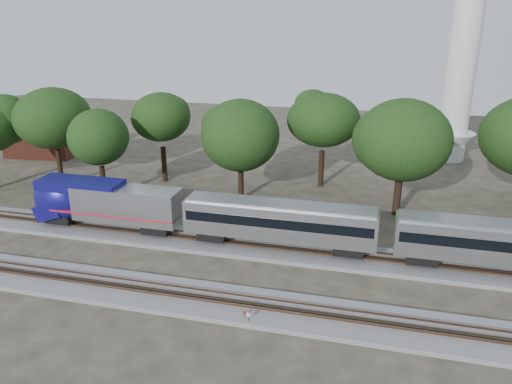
% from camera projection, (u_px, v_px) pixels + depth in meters
% --- Properties ---
extents(ground, '(160.00, 160.00, 0.00)m').
position_uv_depth(ground, '(186.00, 273.00, 43.39)').
color(ground, '#383328').
rests_on(ground, ground).
extents(track_far, '(160.00, 5.00, 0.73)m').
position_uv_depth(track_far, '(209.00, 242.00, 48.79)').
color(track_far, slate).
rests_on(track_far, ground).
extents(track_near, '(160.00, 5.00, 0.73)m').
position_uv_depth(track_near, '(167.00, 295.00, 39.68)').
color(track_near, slate).
rests_on(track_near, ground).
extents(switch_stand_red, '(0.28, 0.07, 0.88)m').
position_uv_depth(switch_stand_red, '(245.00, 315.00, 36.46)').
color(switch_stand_red, '#512D19').
rests_on(switch_stand_red, ground).
extents(switch_stand_white, '(0.32, 0.17, 1.06)m').
position_uv_depth(switch_stand_white, '(248.00, 317.00, 35.94)').
color(switch_stand_white, '#512D19').
rests_on(switch_stand_white, ground).
extents(switch_lever, '(0.58, 0.48, 0.30)m').
position_uv_depth(switch_lever, '(257.00, 324.00, 36.12)').
color(switch_lever, '#512D19').
rests_on(switch_lever, ground).
extents(brick_building, '(11.22, 8.45, 5.06)m').
position_uv_depth(brick_building, '(45.00, 138.00, 78.42)').
color(brick_building, maroon).
rests_on(brick_building, ground).
extents(tree_1, '(9.02, 9.02, 12.72)m').
position_uv_depth(tree_1, '(53.00, 118.00, 62.10)').
color(tree_1, black).
rests_on(tree_1, ground).
extents(tree_2, '(7.80, 7.80, 11.00)m').
position_uv_depth(tree_2, '(98.00, 137.00, 57.71)').
color(tree_2, black).
rests_on(tree_2, ground).
extents(tree_3, '(8.78, 8.78, 12.38)m').
position_uv_depth(tree_3, '(161.00, 117.00, 63.88)').
color(tree_3, black).
rests_on(tree_3, ground).
extents(tree_4, '(8.00, 8.00, 11.28)m').
position_uv_depth(tree_4, '(240.00, 135.00, 57.78)').
color(tree_4, black).
rests_on(tree_4, ground).
extents(tree_5, '(8.82, 8.82, 12.44)m').
position_uv_depth(tree_5, '(323.00, 120.00, 61.96)').
color(tree_5, black).
rests_on(tree_5, ground).
extents(tree_6, '(8.66, 8.66, 12.21)m').
position_uv_depth(tree_6, '(403.00, 140.00, 52.97)').
color(tree_6, black).
rests_on(tree_6, ground).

